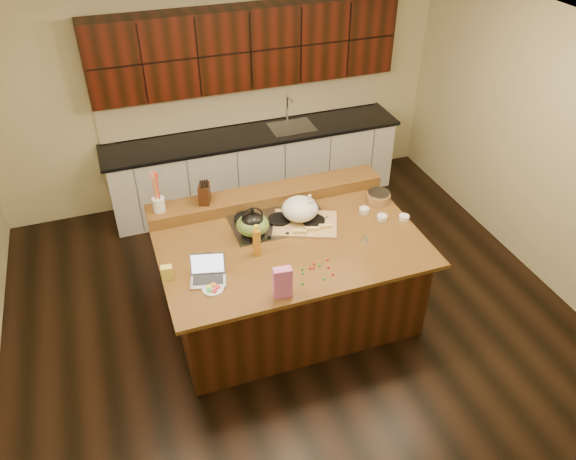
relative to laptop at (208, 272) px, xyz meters
name	(u,v)px	position (x,y,z in m)	size (l,w,h in m)	color
room	(290,201)	(0.82, 0.26, 0.37)	(5.52, 5.02, 2.72)	black
island	(290,278)	(0.82, 0.26, -0.51)	(2.40, 1.60, 0.92)	black
back_ledge	(267,196)	(0.82, 0.96, 0.00)	(2.40, 0.30, 0.12)	black
cooktop	(279,221)	(0.82, 0.56, -0.04)	(0.92, 0.52, 0.05)	gray
back_counter	(252,128)	(1.12, 2.49, 0.01)	(3.70, 0.66, 2.40)	silver
kettle	(253,223)	(0.52, 0.43, 0.09)	(0.23, 0.23, 0.20)	black
green_bowl	(253,225)	(0.52, 0.43, 0.07)	(0.31, 0.31, 0.17)	#4D6D2B
laptop	(208,272)	(0.00, 0.00, 0.00)	(0.34, 0.30, 0.21)	#B7B7BC
oil_bottle	(257,243)	(0.48, 0.16, 0.08)	(0.07, 0.07, 0.27)	#BC7E21
vinegar_bottle	(309,211)	(1.10, 0.48, 0.07)	(0.06, 0.06, 0.25)	silver
wooden_tray	(301,212)	(1.03, 0.51, 0.05)	(0.72, 0.64, 0.24)	tan
ramekin_a	(382,217)	(1.78, 0.28, -0.03)	(0.10, 0.10, 0.04)	white
ramekin_b	(404,218)	(1.97, 0.21, -0.03)	(0.10, 0.10, 0.04)	white
ramekin_c	(364,210)	(1.67, 0.45, -0.03)	(0.10, 0.10, 0.04)	white
strainer_bowl	(378,198)	(1.88, 0.58, -0.01)	(0.24, 0.24, 0.09)	#996B3F
kitchen_timer	(365,237)	(1.47, 0.03, -0.02)	(0.08, 0.08, 0.07)	silver
pink_bag	(282,282)	(0.52, -0.42, 0.08)	(0.15, 0.08, 0.28)	pink
candy_plate	(213,289)	(0.00, -0.16, -0.05)	(0.18, 0.18, 0.01)	white
package_box	(167,273)	(-0.33, 0.10, 0.01)	(0.09, 0.06, 0.13)	#ECE353
utensil_crock	(159,204)	(-0.24, 0.96, 0.13)	(0.12, 0.12, 0.14)	white
knife_block	(204,194)	(0.20, 0.96, 0.16)	(0.10, 0.16, 0.19)	black
gumdrop_0	(333,274)	(1.00, -0.32, -0.05)	(0.02, 0.02, 0.02)	red
gumdrop_1	(303,284)	(0.72, -0.35, -0.05)	(0.02, 0.02, 0.02)	#198C26
gumdrop_2	(314,268)	(0.88, -0.19, -0.05)	(0.02, 0.02, 0.02)	red
gumdrop_3	(302,269)	(0.78, -0.17, -0.05)	(0.02, 0.02, 0.02)	#198C26
gumdrop_4	(328,260)	(1.04, -0.13, -0.05)	(0.02, 0.02, 0.02)	red
gumdrop_5	(320,266)	(0.94, -0.18, -0.05)	(0.02, 0.02, 0.02)	#198C26
gumdrop_6	(310,268)	(0.85, -0.18, -0.05)	(0.02, 0.02, 0.02)	red
gumdrop_7	(290,273)	(0.66, -0.18, -0.05)	(0.02, 0.02, 0.02)	#198C26
gumdrop_8	(328,268)	(1.00, -0.23, -0.05)	(0.02, 0.02, 0.02)	red
gumdrop_9	(303,273)	(0.77, -0.22, -0.05)	(0.02, 0.02, 0.02)	#198C26
gumdrop_10	(314,264)	(0.90, -0.14, -0.05)	(0.02, 0.02, 0.02)	red
gumdrop_11	(324,279)	(0.91, -0.35, -0.05)	(0.02, 0.02, 0.02)	#198C26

